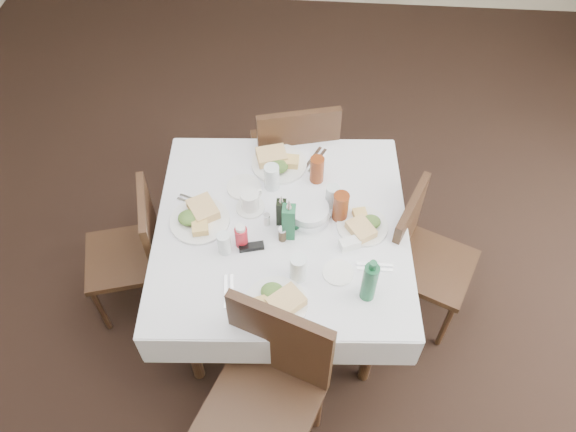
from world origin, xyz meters
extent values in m
plane|color=black|center=(0.00, 0.00, 0.00)|extent=(7.00, 7.00, 0.00)
cylinder|color=#321813|center=(-0.43, -0.36, 0.36)|extent=(0.06, 0.06, 0.72)
cylinder|color=#321813|center=(-0.49, 0.53, 0.36)|extent=(0.06, 0.06, 0.72)
cylinder|color=#321813|center=(0.47, -0.31, 0.36)|extent=(0.06, 0.06, 0.72)
cylinder|color=#321813|center=(0.41, 0.59, 0.36)|extent=(0.06, 0.06, 0.72)
cube|color=#321813|center=(-0.01, 0.11, 0.73)|extent=(1.20, 1.20, 0.03)
cube|color=white|center=(-0.01, 0.11, 0.76)|extent=(1.32, 1.32, 0.01)
cube|color=white|center=(-0.05, 0.73, 0.65)|extent=(1.23, 0.09, 0.22)
cube|color=white|center=(0.03, -0.50, 0.65)|extent=(1.23, 0.09, 0.22)
cube|color=white|center=(0.60, 0.15, 0.65)|extent=(0.09, 1.23, 0.22)
cube|color=white|center=(-0.63, 0.07, 0.65)|extent=(0.09, 1.23, 0.22)
cube|color=#321813|center=(-0.02, 0.91, 0.47)|extent=(0.56, 0.56, 0.04)
cube|color=#321813|center=(0.03, 0.71, 0.72)|extent=(0.46, 0.16, 0.50)
cylinder|color=#321813|center=(0.12, 1.16, 0.24)|extent=(0.04, 0.04, 0.47)
cylinder|color=#321813|center=(0.22, 0.77, 0.24)|extent=(0.04, 0.04, 0.47)
cylinder|color=#321813|center=(-0.26, 1.06, 0.24)|extent=(0.04, 0.04, 0.47)
cylinder|color=#321813|center=(-0.16, 0.67, 0.24)|extent=(0.04, 0.04, 0.47)
cube|color=#321813|center=(-0.04, -0.71, 0.48)|extent=(0.61, 0.61, 0.04)
cube|color=#321813|center=(0.03, -0.50, 0.74)|extent=(0.46, 0.20, 0.52)
cylinder|color=#321813|center=(-0.16, -0.44, 0.24)|extent=(0.04, 0.04, 0.48)
cylinder|color=#321813|center=(0.22, -0.58, 0.24)|extent=(0.04, 0.04, 0.48)
cube|color=#321813|center=(0.80, 0.16, 0.42)|extent=(0.54, 0.54, 0.04)
cube|color=#321813|center=(0.63, 0.24, 0.65)|extent=(0.20, 0.40, 0.45)
cylinder|color=#321813|center=(0.89, -0.07, 0.21)|extent=(0.03, 0.03, 0.42)
cylinder|color=#321813|center=(0.56, 0.07, 0.21)|extent=(0.03, 0.03, 0.42)
cylinder|color=#321813|center=(1.03, 0.25, 0.21)|extent=(0.03, 0.03, 0.42)
cylinder|color=#321813|center=(0.71, 0.40, 0.21)|extent=(0.03, 0.03, 0.42)
cube|color=#321813|center=(-0.89, 0.09, 0.41)|extent=(0.50, 0.50, 0.04)
cube|color=#321813|center=(-0.71, 0.15, 0.63)|extent=(0.15, 0.40, 0.44)
cylinder|color=#321813|center=(-1.10, 0.21, 0.21)|extent=(0.03, 0.03, 0.41)
cylinder|color=#321813|center=(-0.77, 0.31, 0.21)|extent=(0.03, 0.03, 0.41)
cylinder|color=#321813|center=(-1.00, -0.12, 0.21)|extent=(0.03, 0.03, 0.41)
cylinder|color=#321813|center=(-0.67, -0.02, 0.21)|extent=(0.03, 0.03, 0.41)
cylinder|color=white|center=(-0.06, 0.53, 0.77)|extent=(0.30, 0.30, 0.02)
cube|color=tan|center=(-0.10, 0.55, 0.80)|extent=(0.18, 0.16, 0.05)
cube|color=tan|center=(0.00, 0.52, 0.80)|extent=(0.10, 0.08, 0.04)
ellipsoid|color=#255B15|center=(-0.06, 0.48, 0.80)|extent=(0.11, 0.10, 0.05)
cylinder|color=white|center=(0.00, -0.33, 0.77)|extent=(0.28, 0.28, 0.01)
cube|color=tan|center=(0.05, -0.34, 0.80)|extent=(0.19, 0.19, 0.05)
cube|color=tan|center=(-0.05, -0.35, 0.80)|extent=(0.12, 0.10, 0.04)
ellipsoid|color=#255B15|center=(-0.02, -0.29, 0.80)|extent=(0.11, 0.09, 0.05)
cylinder|color=white|center=(0.39, 0.14, 0.77)|extent=(0.25, 0.25, 0.01)
cube|color=tan|center=(0.38, 0.09, 0.80)|extent=(0.16, 0.17, 0.04)
cube|color=tan|center=(0.37, 0.18, 0.79)|extent=(0.08, 0.10, 0.03)
ellipsoid|color=#255B15|center=(0.43, 0.15, 0.80)|extent=(0.09, 0.08, 0.04)
cylinder|color=white|center=(-0.42, 0.11, 0.77)|extent=(0.30, 0.30, 0.02)
cube|color=tan|center=(-0.41, 0.15, 0.80)|extent=(0.19, 0.20, 0.05)
cube|color=tan|center=(-0.41, 0.05, 0.80)|extent=(0.10, 0.11, 0.04)
ellipsoid|color=#255B15|center=(-0.47, 0.10, 0.80)|extent=(0.11, 0.10, 0.05)
cylinder|color=white|center=(-0.23, 0.35, 0.77)|extent=(0.18, 0.18, 0.01)
cylinder|color=white|center=(0.27, -0.14, 0.77)|extent=(0.15, 0.15, 0.01)
cylinder|color=silver|center=(-0.08, 0.37, 0.83)|extent=(0.08, 0.08, 0.15)
cylinder|color=silver|center=(0.09, -0.18, 0.83)|extent=(0.08, 0.08, 0.14)
cylinder|color=silver|center=(0.23, 0.27, 0.82)|extent=(0.07, 0.07, 0.13)
cylinder|color=silver|center=(-0.27, -0.06, 0.82)|extent=(0.06, 0.06, 0.12)
cylinder|color=maroon|center=(0.15, 0.43, 0.84)|extent=(0.07, 0.07, 0.15)
cylinder|color=maroon|center=(0.27, 0.19, 0.84)|extent=(0.08, 0.08, 0.16)
cylinder|color=silver|center=(0.12, 0.18, 0.78)|extent=(0.22, 0.22, 0.04)
cylinder|color=white|center=(0.12, 0.18, 0.81)|extent=(0.20, 0.20, 0.04)
cube|color=black|center=(-0.01, 0.13, 0.84)|extent=(0.05, 0.05, 0.16)
cone|color=silver|center=(-0.01, 0.13, 0.94)|extent=(0.03, 0.03, 0.04)
cube|color=#195B35|center=(0.03, 0.06, 0.86)|extent=(0.06, 0.06, 0.20)
cone|color=silver|center=(0.03, 0.06, 0.99)|extent=(0.03, 0.03, 0.06)
cylinder|color=#AB1925|center=(-0.19, -0.01, 0.82)|extent=(0.06, 0.06, 0.11)
cylinder|color=white|center=(-0.19, -0.01, 0.89)|extent=(0.05, 0.05, 0.02)
cylinder|color=white|center=(-0.08, 0.12, 0.79)|extent=(0.03, 0.03, 0.06)
cylinder|color=silver|center=(-0.08, 0.12, 0.83)|extent=(0.03, 0.03, 0.01)
cylinder|color=#3E2F1C|center=(0.00, 0.03, 0.80)|extent=(0.04, 0.04, 0.07)
cylinder|color=silver|center=(0.00, 0.03, 0.84)|extent=(0.04, 0.04, 0.01)
cylinder|color=white|center=(-0.18, 0.21, 0.77)|extent=(0.15, 0.15, 0.01)
cylinder|color=white|center=(-0.18, 0.21, 0.82)|extent=(0.09, 0.09, 0.10)
cylinder|color=black|center=(-0.18, 0.21, 0.85)|extent=(0.08, 0.08, 0.01)
torus|color=white|center=(-0.14, 0.26, 0.82)|extent=(0.05, 0.06, 0.06)
cube|color=black|center=(-0.14, -0.04, 0.77)|extent=(0.13, 0.07, 0.03)
cylinder|color=#195B35|center=(0.40, -0.25, 0.87)|extent=(0.07, 0.07, 0.22)
cylinder|color=#195B35|center=(0.40, -0.25, 1.00)|extent=(0.03, 0.03, 0.04)
cube|color=white|center=(0.32, 0.01, 0.79)|extent=(0.11, 0.09, 0.05)
cube|color=pink|center=(0.32, 0.01, 0.79)|extent=(0.08, 0.06, 0.02)
cube|color=silver|center=(0.12, 0.58, 0.77)|extent=(0.10, 0.19, 0.01)
cube|color=silver|center=(0.14, 0.57, 0.77)|extent=(0.10, 0.19, 0.01)
cube|color=silver|center=(-0.20, -0.28, 0.77)|extent=(0.04, 0.17, 0.01)
cube|color=silver|center=(-0.23, -0.28, 0.77)|extent=(0.04, 0.17, 0.01)
cube|color=silver|center=(0.44, -0.11, 0.77)|extent=(0.17, 0.02, 0.01)
cube|color=silver|center=(0.44, -0.09, 0.77)|extent=(0.17, 0.02, 0.01)
cube|color=silver|center=(-0.47, 0.24, 0.77)|extent=(0.17, 0.07, 0.01)
cube|color=silver|center=(-0.48, 0.22, 0.77)|extent=(0.17, 0.07, 0.01)
camera|label=1|loc=(0.15, -1.58, 2.95)|focal=35.00mm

